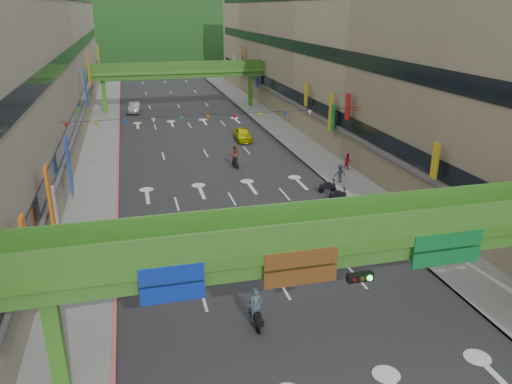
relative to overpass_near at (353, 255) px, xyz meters
name	(u,v)px	position (x,y,z in m)	size (l,w,h in m)	color
road_slab	(194,132)	(-0.93, 44.62, -5.20)	(18.00, 140.00, 0.02)	#28282B
sidewalk_left	(102,137)	(-11.93, 44.62, -5.13)	(4.00, 140.00, 0.15)	gray
sidewalk_right	(277,127)	(10.07, 44.62, -5.13)	(4.00, 140.00, 0.15)	gray
curb_left	(119,136)	(-10.03, 44.62, -5.12)	(0.20, 140.00, 0.18)	#CC5959
curb_right	(263,127)	(8.17, 44.62, -5.12)	(0.20, 140.00, 0.18)	gray
building_row_left	(19,58)	(-19.86, 44.62, 4.25)	(12.80, 95.00, 19.00)	#9E937F
building_row_right	(338,51)	(18.00, 44.62, 4.25)	(12.80, 95.00, 19.00)	gray
overpass_near	(353,255)	(0.00, 0.00, 0.00)	(28.00, 12.27, 7.10)	#4C9E2D
overpass_far	(179,74)	(-0.93, 59.62, 0.20)	(28.00, 2.20, 7.10)	#4C9E2D
hill_left	(101,56)	(-15.93, 154.62, -5.21)	(168.00, 140.00, 112.00)	#1C4419
hill_right	(215,49)	(24.07, 174.62, -5.21)	(208.00, 176.00, 128.00)	#1C4419
bunting_string	(221,117)	(-0.93, 24.62, 0.75)	(26.00, 0.36, 0.47)	black
scooter_rider_near	(256,309)	(-3.27, 3.32, -4.22)	(0.67, 1.60, 2.10)	black
scooter_rider_mid	(235,156)	(1.16, 29.03, -4.07)	(1.03, 1.58, 2.18)	black
scooter_rider_far	(170,231)	(-6.52, 13.30, -4.19)	(0.90, 1.59, 2.01)	maroon
parked_scooter_row	(349,205)	(7.23, 15.81, -4.68)	(1.60, 9.35, 1.08)	black
car_silver	(135,108)	(-7.76, 58.99, -4.45)	(1.60, 4.60, 1.52)	#9998A0
car_yellow	(243,134)	(4.16, 39.01, -4.47)	(1.74, 4.32, 1.47)	#CFD207
pedestrian_red	(348,163)	(11.27, 25.16, -4.40)	(0.78, 0.61, 1.61)	red
pedestrian_dark	(410,205)	(11.27, 13.89, -4.34)	(1.01, 0.42, 1.72)	black
pedestrian_blue	(340,175)	(9.12, 22.05, -4.40)	(0.75, 0.48, 1.60)	#334154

